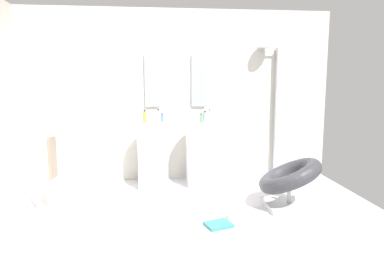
{
  "coord_description": "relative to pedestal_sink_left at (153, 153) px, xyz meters",
  "views": [
    {
      "loc": [
        -0.26,
        -3.53,
        1.52
      ],
      "look_at": [
        0.15,
        0.55,
        0.95
      ],
      "focal_mm": 31.3,
      "sensor_mm": 36.0,
      "label": 1
    }
  ],
  "objects": [
    {
      "name": "lounge_chair",
      "position": [
        1.65,
        -1.01,
        -0.14
      ],
      "size": [
        1.01,
        1.0,
        0.65
      ],
      "color": "#B7BABF",
      "rests_on": "ground_plane"
    },
    {
      "name": "coffee_mug",
      "position": [
        0.89,
        -1.32,
        -0.44
      ],
      "size": [
        0.09,
        0.09,
        0.09
      ],
      "primitive_type": "cylinder",
      "color": "white",
      "rests_on": "area_rug"
    },
    {
      "name": "vanity_mirror_left",
      "position": [
        -0.0,
        0.33,
        1.04
      ],
      "size": [
        0.22,
        0.03,
        0.79
      ],
      "primitive_type": "cube",
      "color": "#8C9EA8"
    },
    {
      "name": "soap_bottle_blue",
      "position": [
        0.14,
        0.03,
        0.51
      ],
      "size": [
        0.04,
        0.04,
        0.13
      ],
      "color": "#4C72B7",
      "rests_on": "pedestal_sink_left"
    },
    {
      "name": "pedestal_sink_right",
      "position": [
        0.71,
        0.0,
        0.0
      ],
      "size": [
        0.44,
        0.44,
        1.04
      ],
      "color": "white",
      "rests_on": "ground_plane"
    },
    {
      "name": "soap_bottle_clear",
      "position": [
        0.09,
        -0.09,
        0.54
      ],
      "size": [
        0.04,
        0.04,
        0.19
      ],
      "color": "silver",
      "rests_on": "pedestal_sink_left"
    },
    {
      "name": "soap_bottle_white",
      "position": [
        0.83,
        0.01,
        0.53
      ],
      "size": [
        0.04,
        0.04,
        0.18
      ],
      "color": "white",
      "rests_on": "pedestal_sink_right"
    },
    {
      "name": "area_rug",
      "position": [
        0.76,
        -1.38,
        -0.49
      ],
      "size": [
        1.11,
        0.84,
        0.01
      ],
      "primitive_type": "cube",
      "color": "beige",
      "rests_on": "ground_plane"
    },
    {
      "name": "ground_plane",
      "position": [
        0.35,
        -1.25,
        -0.51
      ],
      "size": [
        4.8,
        3.6,
        0.04
      ],
      "primitive_type": "cube",
      "color": "silver"
    },
    {
      "name": "towel_rack",
      "position": [
        -1.17,
        -0.84,
        0.13
      ],
      "size": [
        0.37,
        0.22,
        0.95
      ],
      "color": "#B7BABF",
      "rests_on": "ground_plane"
    },
    {
      "name": "soap_bottle_green",
      "position": [
        0.69,
        -0.14,
        0.51
      ],
      "size": [
        0.04,
        0.04,
        0.13
      ],
      "color": "#59996B",
      "rests_on": "pedestal_sink_right"
    },
    {
      "name": "magazine_teal",
      "position": [
        0.71,
        -1.48,
        -0.47
      ],
      "size": [
        0.32,
        0.28,
        0.04
      ],
      "primitive_type": "cube",
      "rotation": [
        0.0,
        0.0,
        0.32
      ],
      "color": "teal",
      "rests_on": "area_rug"
    },
    {
      "name": "shower_column",
      "position": [
        1.96,
        0.28,
        0.59
      ],
      "size": [
        0.49,
        0.24,
        2.05
      ],
      "color": "#B7BABF",
      "rests_on": "ground_plane"
    },
    {
      "name": "pedestal_sink_left",
      "position": [
        0.0,
        0.0,
        0.0
      ],
      "size": [
        0.44,
        0.44,
        1.04
      ],
      "color": "white",
      "rests_on": "ground_plane"
    },
    {
      "name": "soap_bottle_amber",
      "position": [
        -0.1,
        -0.11,
        0.54
      ],
      "size": [
        0.05,
        0.05,
        0.19
      ],
      "color": "#C68C38",
      "rests_on": "pedestal_sink_left"
    },
    {
      "name": "vanity_mirror_right",
      "position": [
        0.71,
        0.33,
        1.04
      ],
      "size": [
        0.22,
        0.03,
        0.79
      ],
      "primitive_type": "cube",
      "color": "#8C9EA8"
    },
    {
      "name": "rear_partition",
      "position": [
        0.35,
        0.4,
        0.81
      ],
      "size": [
        4.8,
        0.1,
        2.6
      ],
      "primitive_type": "cube",
      "color": "beige",
      "rests_on": "ground_plane"
    },
    {
      "name": "soap_bottle_grey",
      "position": [
        0.74,
        -0.12,
        0.53
      ],
      "size": [
        0.06,
        0.06,
        0.17
      ],
      "color": "#99999E",
      "rests_on": "pedestal_sink_right"
    }
  ]
}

